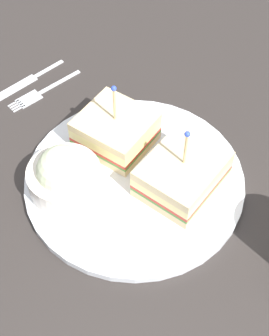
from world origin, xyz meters
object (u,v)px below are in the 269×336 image
(sandwich_half_front, at_px, (182,174))
(knife, at_px, (27,81))
(plate, at_px, (134,180))
(coleslaw_bowl, at_px, (64,175))
(fork, at_px, (38,94))
(sandwich_half_back, at_px, (116,131))

(sandwich_half_front, xyz_separation_m, knife, (-0.30, 0.05, -0.03))
(plate, bearing_deg, sandwich_half_front, 22.07)
(sandwich_half_front, bearing_deg, coleslaw_bowl, -145.33)
(knife, bearing_deg, plate, -15.66)
(sandwich_half_front, distance_m, fork, 0.27)
(sandwich_half_back, distance_m, fork, 0.16)
(sandwich_half_front, bearing_deg, plate, -157.93)
(sandwich_half_back, relative_size, knife, 0.83)
(plate, relative_size, sandwich_half_front, 2.61)
(sandwich_half_back, distance_m, knife, 0.20)
(fork, bearing_deg, sandwich_half_front, -7.17)
(sandwich_half_front, relative_size, fork, 0.87)
(sandwich_half_front, relative_size, coleslaw_bowl, 1.18)
(plate, relative_size, coleslaw_bowl, 3.08)
(sandwich_half_back, height_order, coleslaw_bowl, sandwich_half_back)
(coleslaw_bowl, relative_size, knife, 0.74)
(sandwich_half_back, xyz_separation_m, coleslaw_bowl, (-0.01, -0.10, 0.00))
(knife, bearing_deg, sandwich_half_back, -9.57)
(coleslaw_bowl, bearing_deg, fork, 141.72)
(plate, height_order, knife, plate)
(sandwich_half_back, height_order, knife, sandwich_half_back)
(plate, height_order, sandwich_half_front, sandwich_half_front)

